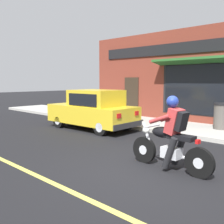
# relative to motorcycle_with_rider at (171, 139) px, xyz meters

# --- Properties ---
(ground_plane) EXTENTS (80.00, 80.00, 0.00)m
(ground_plane) POSITION_rel_motorcycle_with_rider_xyz_m (-0.40, 0.31, -0.68)
(ground_plane) COLOR black
(sidewalk_curb) EXTENTS (2.60, 22.00, 0.14)m
(sidewalk_curb) POSITION_rel_motorcycle_with_rider_xyz_m (4.42, 3.31, -0.61)
(sidewalk_curb) COLOR #ADAAA3
(sidewalk_curb) RESTS_ON ground
(lane_stripe) EXTENTS (0.12, 19.80, 0.01)m
(lane_stripe) POSITION_rel_motorcycle_with_rider_xyz_m (-2.20, 3.31, -0.67)
(lane_stripe) COLOR #D1C64C
(lane_stripe) RESTS_ON ground
(storefront_building) EXTENTS (1.25, 10.72, 4.20)m
(storefront_building) POSITION_rel_motorcycle_with_rider_xyz_m (5.95, 2.73, 1.43)
(storefront_building) COLOR maroon
(storefront_building) RESTS_ON ground
(motorcycle_with_rider) EXTENTS (0.57, 2.02, 1.62)m
(motorcycle_with_rider) POSITION_rel_motorcycle_with_rider_xyz_m (0.00, 0.00, 0.00)
(motorcycle_with_rider) COLOR black
(motorcycle_with_rider) RESTS_ON ground
(car_hatchback) EXTENTS (1.75, 3.82, 1.57)m
(car_hatchback) POSITION_rel_motorcycle_with_rider_xyz_m (2.14, 4.81, 0.09)
(car_hatchback) COLOR black
(car_hatchback) RESTS_ON ground
(trash_bin) EXTENTS (0.56, 0.56, 0.98)m
(trash_bin) POSITION_rel_motorcycle_with_rider_xyz_m (4.89, 0.78, -0.04)
(trash_bin) COLOR #514C47
(trash_bin) RESTS_ON sidewalk_curb
(traffic_cone) EXTENTS (0.36, 0.36, 0.60)m
(traffic_cone) POSITION_rel_motorcycle_with_rider_xyz_m (4.39, 4.28, -0.25)
(traffic_cone) COLOR black
(traffic_cone) RESTS_ON sidewalk_curb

